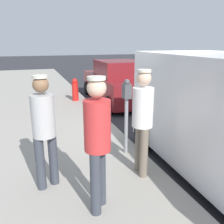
{
  "coord_description": "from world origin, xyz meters",
  "views": [
    {
      "loc": [
        3.11,
        5.2,
        2.35
      ],
      "look_at": [
        1.65,
        0.97,
        1.05
      ],
      "focal_mm": 38.79,
      "sensor_mm": 36.0,
      "label": 1
    }
  ],
  "objects_px": {
    "pedestrian_in_white": "(142,116)",
    "pedestrian_in_gray": "(44,126)",
    "fire_hydrant": "(75,90)",
    "parked_sedan_behind": "(118,83)",
    "pedestrian_in_red": "(97,137)",
    "parking_meter_near": "(127,104)"
  },
  "relations": [
    {
      "from": "pedestrian_in_white",
      "to": "fire_hydrant",
      "type": "bearing_deg",
      "value": -89.61
    },
    {
      "from": "pedestrian_in_white",
      "to": "pedestrian_in_red",
      "type": "height_order",
      "value": "pedestrian_in_red"
    },
    {
      "from": "pedestrian_in_gray",
      "to": "parked_sedan_behind",
      "type": "xyz_separation_m",
      "value": [
        -3.24,
        -5.59,
        -0.41
      ]
    },
    {
      "from": "parking_meter_near",
      "to": "pedestrian_in_gray",
      "type": "height_order",
      "value": "pedestrian_in_gray"
    },
    {
      "from": "fire_hydrant",
      "to": "pedestrian_in_white",
      "type": "bearing_deg",
      "value": 90.39
    },
    {
      "from": "pedestrian_in_red",
      "to": "pedestrian_in_gray",
      "type": "height_order",
      "value": "pedestrian_in_red"
    },
    {
      "from": "pedestrian_in_white",
      "to": "pedestrian_in_red",
      "type": "bearing_deg",
      "value": 34.7
    },
    {
      "from": "parking_meter_near",
      "to": "pedestrian_in_red",
      "type": "height_order",
      "value": "pedestrian_in_red"
    },
    {
      "from": "parked_sedan_behind",
      "to": "fire_hydrant",
      "type": "height_order",
      "value": "parked_sedan_behind"
    },
    {
      "from": "pedestrian_in_gray",
      "to": "fire_hydrant",
      "type": "bearing_deg",
      "value": -104.99
    },
    {
      "from": "pedestrian_in_white",
      "to": "pedestrian_in_gray",
      "type": "relative_size",
      "value": 1.02
    },
    {
      "from": "pedestrian_in_white",
      "to": "parked_sedan_behind",
      "type": "relative_size",
      "value": 0.41
    },
    {
      "from": "pedestrian_in_white",
      "to": "fire_hydrant",
      "type": "height_order",
      "value": "pedestrian_in_white"
    },
    {
      "from": "parked_sedan_behind",
      "to": "fire_hydrant",
      "type": "distance_m",
      "value": 1.74
    },
    {
      "from": "pedestrian_in_white",
      "to": "fire_hydrant",
      "type": "xyz_separation_m",
      "value": [
        0.04,
        -5.76,
        -0.62
      ]
    },
    {
      "from": "pedestrian_in_gray",
      "to": "parked_sedan_behind",
      "type": "bearing_deg",
      "value": -120.13
    },
    {
      "from": "parking_meter_near",
      "to": "parked_sedan_behind",
      "type": "relative_size",
      "value": 0.34
    },
    {
      "from": "pedestrian_in_red",
      "to": "pedestrian_in_gray",
      "type": "distance_m",
      "value": 0.98
    },
    {
      "from": "parking_meter_near",
      "to": "pedestrian_in_white",
      "type": "bearing_deg",
      "value": 85.81
    },
    {
      "from": "parking_meter_near",
      "to": "pedestrian_in_white",
      "type": "xyz_separation_m",
      "value": [
        0.06,
        0.83,
        0.0
      ]
    },
    {
      "from": "parking_meter_near",
      "to": "fire_hydrant",
      "type": "relative_size",
      "value": 1.77
    },
    {
      "from": "pedestrian_in_white",
      "to": "parked_sedan_behind",
      "type": "distance_m",
      "value": 5.97
    }
  ]
}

